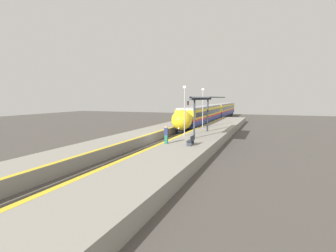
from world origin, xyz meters
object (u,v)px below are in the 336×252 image
at_px(lamppost_near, 185,108).
at_px(lamppost_mid, 203,106).
at_px(person_waiting, 166,135).
at_px(railway_signal, 188,111).
at_px(platform_bench, 191,140).
at_px(train, 214,112).

relative_size(lamppost_near, lamppost_mid, 1.00).
relative_size(person_waiting, lamppost_near, 0.30).
height_order(person_waiting, railway_signal, railway_signal).
bearing_deg(railway_signal, lamppost_mid, -60.42).
bearing_deg(platform_bench, person_waiting, -178.65).
bearing_deg(platform_bench, lamppost_near, 113.54).
distance_m(train, lamppost_near, 28.89).
height_order(person_waiting, lamppost_mid, lamppost_mid).
bearing_deg(platform_bench, train, 97.95).
xyz_separation_m(person_waiting, railway_signal, (-4.58, 22.17, 0.99)).
distance_m(platform_bench, railway_signal, 23.23).
height_order(lamppost_near, lamppost_mid, same).
relative_size(platform_bench, person_waiting, 0.89).
bearing_deg(person_waiting, railway_signal, 101.67).
distance_m(train, railway_signal, 12.18).
relative_size(platform_bench, lamppost_mid, 0.27).
xyz_separation_m(train, lamppost_near, (2.43, -28.72, 2.01)).
bearing_deg(platform_bench, lamppost_mid, 99.52).
distance_m(person_waiting, lamppost_near, 5.88).
distance_m(lamppost_near, lamppost_mid, 8.56).
distance_m(train, person_waiting, 34.21).
relative_size(railway_signal, lamppost_mid, 0.85).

